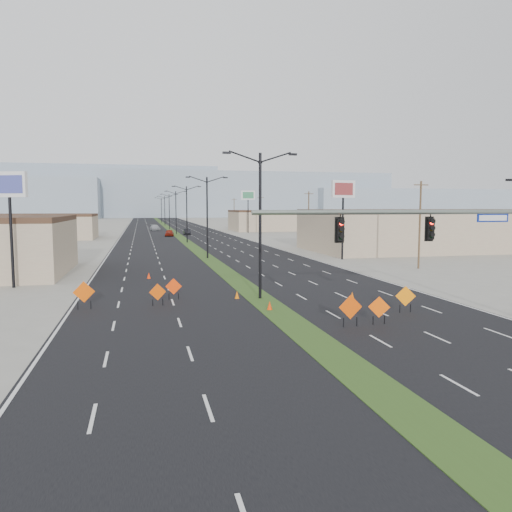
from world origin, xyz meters
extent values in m
plane|color=gray|center=(0.00, 0.00, 0.00)|extent=(600.00, 600.00, 0.00)
cube|color=black|center=(0.00, 100.00, 0.00)|extent=(25.00, 400.00, 0.02)
cube|color=#324F1C|center=(0.00, 100.00, 0.00)|extent=(2.00, 400.00, 0.04)
cube|color=tan|center=(-32.00, 85.00, 2.25)|extent=(30.00, 14.00, 4.50)
cube|color=tan|center=(34.00, 45.00, 2.75)|extent=(36.00, 18.00, 5.50)
cube|color=tan|center=(38.00, 110.00, 2.50)|extent=(44.00, 16.00, 5.00)
cube|color=#8B9BAC|center=(40.00, 300.00, 14.00)|extent=(220.00, 50.00, 28.00)
cube|color=#8B9BAC|center=(180.00, 290.00, 9.00)|extent=(160.00, 50.00, 18.00)
cube|color=#8B9BAC|center=(-30.00, 320.00, 16.00)|extent=(140.00, 50.00, 32.00)
cylinder|color=slate|center=(5.20, 2.00, 6.10)|extent=(16.00, 0.24, 0.24)
cube|color=navy|center=(10.40, 1.98, 5.78)|extent=(1.90, 0.04, 0.45)
cube|color=black|center=(1.70, 2.00, 5.22)|extent=(0.50, 0.28, 1.30)
sphere|color=#FF0C05|center=(1.70, 1.84, 5.57)|extent=(0.22, 0.22, 0.22)
cube|color=black|center=(6.70, 2.00, 5.22)|extent=(0.50, 0.28, 1.30)
sphere|color=#FF0C05|center=(6.70, 1.84, 5.57)|extent=(0.22, 0.22, 0.22)
cylinder|color=black|center=(0.00, 12.00, 5.00)|extent=(0.20, 0.20, 10.00)
cube|color=black|center=(-2.30, 12.00, 9.95)|extent=(0.55, 0.24, 0.14)
cube|color=black|center=(2.30, 12.00, 9.95)|extent=(0.55, 0.24, 0.14)
cylinder|color=black|center=(0.00, 40.00, 5.00)|extent=(0.20, 0.20, 10.00)
cube|color=black|center=(-2.30, 40.00, 9.95)|extent=(0.55, 0.24, 0.14)
cube|color=black|center=(2.30, 40.00, 9.95)|extent=(0.55, 0.24, 0.14)
cylinder|color=black|center=(0.00, 68.00, 5.00)|extent=(0.20, 0.20, 10.00)
cube|color=black|center=(-2.30, 68.00, 9.95)|extent=(0.55, 0.24, 0.14)
cube|color=black|center=(2.30, 68.00, 9.95)|extent=(0.55, 0.24, 0.14)
cylinder|color=black|center=(0.00, 96.00, 5.00)|extent=(0.20, 0.20, 10.00)
cube|color=black|center=(-2.30, 96.00, 9.95)|extent=(0.55, 0.24, 0.14)
cube|color=black|center=(2.30, 96.00, 9.95)|extent=(0.55, 0.24, 0.14)
cylinder|color=black|center=(0.00, 124.00, 5.00)|extent=(0.20, 0.20, 10.00)
cube|color=black|center=(-2.30, 124.00, 9.95)|extent=(0.55, 0.24, 0.14)
cube|color=black|center=(2.30, 124.00, 9.95)|extent=(0.55, 0.24, 0.14)
cylinder|color=black|center=(0.00, 152.00, 5.00)|extent=(0.20, 0.20, 10.00)
cube|color=black|center=(-2.30, 152.00, 9.95)|extent=(0.55, 0.24, 0.14)
cube|color=black|center=(2.30, 152.00, 9.95)|extent=(0.55, 0.24, 0.14)
cylinder|color=black|center=(0.00, 180.00, 5.00)|extent=(0.20, 0.20, 10.00)
cube|color=black|center=(-2.30, 180.00, 9.95)|extent=(0.55, 0.24, 0.14)
cube|color=black|center=(2.30, 180.00, 9.95)|extent=(0.55, 0.24, 0.14)
cylinder|color=#4C3823|center=(20.00, 25.00, 4.50)|extent=(0.20, 0.20, 9.00)
cube|color=#4C3823|center=(20.00, 25.00, 8.60)|extent=(1.60, 0.10, 0.10)
cylinder|color=#4C3823|center=(20.00, 60.00, 4.50)|extent=(0.20, 0.20, 9.00)
cube|color=#4C3823|center=(20.00, 60.00, 8.60)|extent=(1.60, 0.10, 0.10)
cylinder|color=#4C3823|center=(20.00, 95.00, 4.50)|extent=(0.20, 0.20, 9.00)
cube|color=#4C3823|center=(20.00, 95.00, 8.60)|extent=(1.60, 0.10, 0.10)
cylinder|color=#4C3823|center=(20.00, 130.00, 4.50)|extent=(0.20, 0.20, 9.00)
cube|color=#4C3823|center=(20.00, 130.00, 8.60)|extent=(1.60, 0.10, 0.10)
imported|color=maroon|center=(-2.00, 88.59, 0.73)|extent=(2.23, 4.44, 1.45)
imported|color=black|center=(2.31, 94.21, 0.67)|extent=(1.42, 4.06, 1.34)
imported|color=#9EA1A7|center=(-4.33, 116.00, 0.79)|extent=(2.89, 5.65, 1.57)
cube|color=#E34E04|center=(-11.50, 10.96, 1.11)|extent=(1.31, 0.31, 1.33)
cylinder|color=black|center=(-11.89, 10.96, 0.28)|extent=(0.05, 0.05, 0.55)
cylinder|color=black|center=(-11.11, 10.96, 0.28)|extent=(0.05, 0.05, 0.55)
cube|color=#E24A04|center=(-7.01, 11.09, 0.91)|extent=(1.09, 0.20, 1.09)
cylinder|color=black|center=(-7.33, 11.09, 0.23)|extent=(0.05, 0.05, 0.45)
cylinder|color=black|center=(-6.69, 11.09, 0.23)|extent=(0.05, 0.05, 0.45)
cube|color=#EE3905|center=(-5.87, 13.01, 0.93)|extent=(1.11, 0.20, 1.12)
cylinder|color=black|center=(-6.19, 13.01, 0.23)|extent=(0.05, 0.05, 0.47)
cylinder|color=black|center=(-5.54, 13.01, 0.23)|extent=(0.05, 0.05, 0.47)
cube|color=#E54704|center=(2.78, 3.00, 1.08)|extent=(1.30, 0.06, 1.30)
cylinder|color=black|center=(2.40, 3.00, 0.27)|extent=(0.05, 0.05, 0.54)
cylinder|color=black|center=(3.15, 3.00, 0.27)|extent=(0.05, 0.05, 0.54)
cube|color=#FF5605|center=(4.52, 3.17, 0.97)|extent=(1.08, 0.49, 1.16)
cylinder|color=black|center=(4.18, 3.17, 0.24)|extent=(0.05, 0.05, 0.48)
cylinder|color=black|center=(4.86, 3.17, 0.24)|extent=(0.05, 0.05, 0.48)
cube|color=orange|center=(7.49, 5.63, 1.01)|extent=(1.18, 0.38, 1.22)
cylinder|color=black|center=(7.13, 5.63, 0.25)|extent=(0.05, 0.05, 0.51)
cylinder|color=black|center=(7.84, 5.63, 0.25)|extent=(0.05, 0.05, 0.51)
cone|color=orange|center=(-1.55, 12.41, 0.27)|extent=(0.42, 0.42, 0.55)
cone|color=#E63604|center=(-0.32, 8.12, 0.29)|extent=(0.36, 0.36, 0.58)
cone|color=#E65A04|center=(6.04, 10.13, 0.29)|extent=(0.37, 0.37, 0.59)
cone|color=#FF3205|center=(-7.38, 23.69, 0.28)|extent=(0.36, 0.36, 0.56)
cylinder|color=black|center=(-17.88, 21.10, 3.76)|extent=(0.24, 0.24, 7.51)
cube|color=white|center=(-17.88, 21.10, 8.10)|extent=(2.88, 1.42, 1.98)
cube|color=#40479B|center=(-17.88, 20.90, 8.10)|extent=(2.22, 0.92, 1.38)
cylinder|color=black|center=(15.79, 35.14, 3.94)|extent=(0.24, 0.24, 7.88)
cube|color=white|center=(15.79, 35.14, 8.50)|extent=(3.13, 0.83, 2.07)
cube|color=maroon|center=(15.79, 34.94, 8.50)|extent=(2.47, 0.44, 1.45)
cylinder|color=black|center=(17.92, 99.82, 4.28)|extent=(0.24, 0.24, 8.57)
cube|color=white|center=(17.92, 99.82, 9.25)|extent=(3.34, 1.32, 2.25)
cube|color=#327F52|center=(17.92, 99.62, 9.25)|extent=(2.60, 0.84, 1.58)
camera|label=1|loc=(-7.94, -21.21, 6.36)|focal=35.00mm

